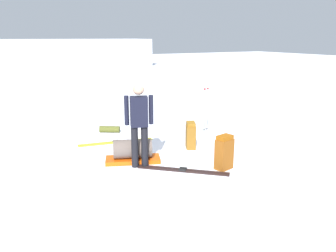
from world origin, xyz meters
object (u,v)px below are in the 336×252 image
at_px(gear_sled, 133,152).
at_px(sleeping_mat_rolled, 110,129).
at_px(backpack_large_dark, 224,153).
at_px(thermos_bottle, 217,150).
at_px(skier_standing, 139,121).
at_px(ski_pair_far, 116,142).
at_px(backpack_bright, 191,135).
at_px(ski_pair_near, 183,170).
at_px(ski_poles_planted_near, 206,107).

distance_m(gear_sled, sleeping_mat_rolled, 2.42).
height_order(backpack_large_dark, gear_sled, backpack_large_dark).
bearing_deg(backpack_large_dark, thermos_bottle, 63.43).
height_order(skier_standing, gear_sled, skier_standing).
distance_m(skier_standing, ski_pair_far, 1.99).
height_order(backpack_bright, thermos_bottle, backpack_bright).
relative_size(ski_pair_far, sleeping_mat_rolled, 3.39).
relative_size(ski_pair_near, thermos_bottle, 5.71).
xyz_separation_m(skier_standing, backpack_bright, (1.53, 0.51, -0.64)).
bearing_deg(backpack_large_dark, ski_pair_near, 159.28).
bearing_deg(thermos_bottle, backpack_large_dark, -116.57).
relative_size(skier_standing, ski_pair_near, 1.15).
relative_size(ski_poles_planted_near, sleeping_mat_rolled, 2.22).
distance_m(backpack_large_dark, ski_poles_planted_near, 2.79).
height_order(ski_pair_near, ski_poles_planted_near, ski_poles_planted_near).
bearing_deg(skier_standing, ski_poles_planted_near, 30.08).
distance_m(ski_pair_near, gear_sled, 1.18).
xyz_separation_m(backpack_bright, sleeping_mat_rolled, (-1.25, 2.21, -0.22)).
bearing_deg(ski_poles_planted_near, backpack_bright, -137.58).
bearing_deg(gear_sled, ski_poles_planted_near, 24.53).
bearing_deg(sleeping_mat_rolled, gear_sled, -97.28).
height_order(backpack_bright, sleeping_mat_rolled, backpack_bright).
distance_m(backpack_bright, sleeping_mat_rolled, 2.55).
bearing_deg(backpack_bright, thermos_bottle, -72.29).
xyz_separation_m(ski_pair_far, backpack_large_dark, (1.31, -2.67, 0.33)).
bearing_deg(backpack_large_dark, skier_standing, 147.23).
relative_size(ski_pair_far, backpack_bright, 2.94).
bearing_deg(skier_standing, ski_pair_far, 86.37).
bearing_deg(sleeping_mat_rolled, backpack_large_dark, -72.52).
distance_m(ski_pair_far, backpack_bright, 1.91).
distance_m(ski_pair_near, backpack_large_dark, 0.89).
relative_size(backpack_bright, sleeping_mat_rolled, 1.15).
bearing_deg(gear_sled, thermos_bottle, -16.87).
distance_m(skier_standing, thermos_bottle, 1.97).
height_order(ski_poles_planted_near, thermos_bottle, ski_poles_planted_near).
relative_size(ski_pair_far, backpack_large_dark, 2.67).
distance_m(gear_sled, thermos_bottle, 1.88).
bearing_deg(sleeping_mat_rolled, skier_standing, -95.88).
relative_size(skier_standing, ski_pair_far, 0.91).
distance_m(ski_pair_near, thermos_bottle, 1.20).
height_order(backpack_large_dark, sleeping_mat_rolled, backpack_large_dark).
distance_m(ski_pair_near, sleeping_mat_rolled, 3.36).
bearing_deg(gear_sled, backpack_large_dark, -40.37).
height_order(ski_pair_near, gear_sled, gear_sled).
height_order(backpack_large_dark, thermos_bottle, backpack_large_dark).
bearing_deg(ski_pair_far, ski_pair_near, -77.28).
height_order(skier_standing, thermos_bottle, skier_standing).
height_order(gear_sled, thermos_bottle, gear_sled).
distance_m(skier_standing, backpack_large_dark, 1.80).
height_order(ski_pair_far, sleeping_mat_rolled, sleeping_mat_rolled).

